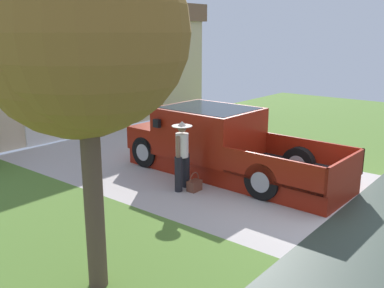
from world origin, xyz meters
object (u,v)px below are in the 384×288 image
Objects in this scene: person_with_hat at (182,154)px; house_with_garage at (61,61)px; pickup_truck at (216,144)px; handbag at (194,185)px; front_yard_tree at (81,37)px.

house_with_garage reaches higher than person_with_hat.
pickup_truck is 1.56m from handbag.
front_yard_tree reaches higher than pickup_truck.
house_with_garage is 12.17m from front_yard_tree.
pickup_truck is at bearing -100.41° from house_with_garage.
front_yard_tree reaches higher than person_with_hat.
house_with_garage is (3.05, 8.74, 1.49)m from person_with_hat.
front_yard_tree is at bearing -167.59° from person_with_hat.
house_with_garage reaches higher than handbag.
person_with_hat is at bearing 107.58° from handbag.
person_with_hat is 9.38m from house_with_garage.
front_yard_tree is at bearing -162.66° from handbag.
front_yard_tree is at bearing -161.34° from pickup_truck.
person_with_hat is at bearing 21.69° from front_yard_tree.
pickup_truck is 0.49× the size of house_with_garage.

